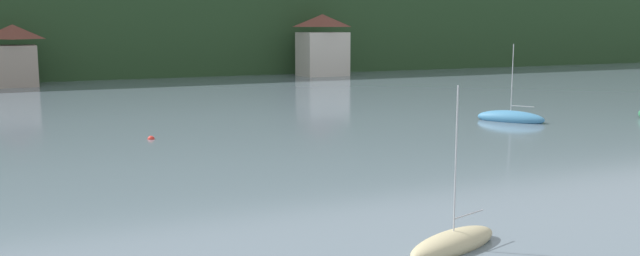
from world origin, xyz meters
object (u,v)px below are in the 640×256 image
sailboat_mid_0 (453,243)px  shore_building_west (14,56)px  shore_building_westcentral (323,46)px  mooring_buoy_near (151,139)px  sailboat_far_6 (511,118)px

sailboat_mid_0 → shore_building_west: bearing=-98.4°
shore_building_west → shore_building_westcentral: bearing=-0.2°
sailboat_mid_0 → mooring_buoy_near: sailboat_mid_0 is taller
shore_building_west → mooring_buoy_near: size_ratio=16.69×
shore_building_westcentral → sailboat_far_6: shore_building_westcentral is taller
sailboat_far_6 → mooring_buoy_near: 27.36m
shore_building_west → sailboat_mid_0: 75.31m
shore_building_westcentral → sailboat_far_6: (-8.18, -50.98, -4.16)m
mooring_buoy_near → shore_building_west: bearing=98.2°
mooring_buoy_near → sailboat_mid_0: bearing=-80.5°
shore_building_west → shore_building_westcentral: size_ratio=0.83×
shore_building_westcentral → shore_building_west: bearing=179.8°
shore_building_westcentral → mooring_buoy_near: 59.22m
sailboat_mid_0 → mooring_buoy_near: (-4.49, 26.87, -0.21)m
sailboat_mid_0 → sailboat_far_6: sailboat_far_6 is taller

